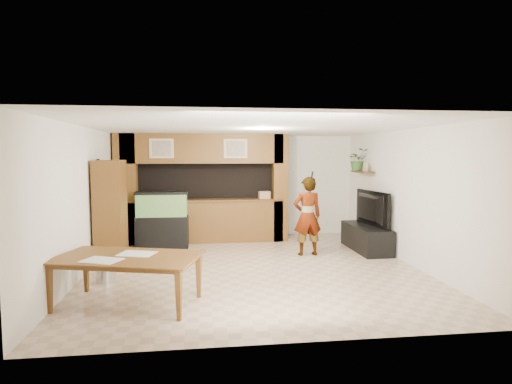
{
  "coord_description": "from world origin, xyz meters",
  "views": [
    {
      "loc": [
        -0.95,
        -7.79,
        2.11
      ],
      "look_at": [
        0.12,
        0.6,
        1.37
      ],
      "focal_mm": 30.0,
      "sensor_mm": 36.0,
      "label": 1
    }
  ],
  "objects": [
    {
      "name": "wall_shelf",
      "position": [
        2.85,
        1.95,
        1.7
      ],
      "size": [
        0.25,
        0.9,
        0.04
      ],
      "primitive_type": "cube",
      "color": "brown",
      "rests_on": "wall_right"
    },
    {
      "name": "partition",
      "position": [
        -0.95,
        2.64,
        1.31
      ],
      "size": [
        4.2,
        0.99,
        2.6
      ],
      "color": "brown",
      "rests_on": "floor"
    },
    {
      "name": "floor",
      "position": [
        0.0,
        0.0,
        0.0
      ],
      "size": [
        6.5,
        6.5,
        0.0
      ],
      "primitive_type": "plane",
      "color": "tan",
      "rests_on": "ground"
    },
    {
      "name": "newspaper_b",
      "position": [
        -2.29,
        -1.97,
        0.7
      ],
      "size": [
        0.6,
        0.53,
        0.01
      ],
      "primitive_type": "cube",
      "rotation": [
        0.0,
        0.0,
        -0.42
      ],
      "color": "silver",
      "rests_on": "dining_table"
    },
    {
      "name": "television",
      "position": [
        2.65,
        1.15,
        0.93
      ],
      "size": [
        0.33,
        1.35,
        0.77
      ],
      "primitive_type": "imported",
      "rotation": [
        0.0,
        0.0,
        1.69
      ],
      "color": "black",
      "rests_on": "tv_stand"
    },
    {
      "name": "trash_can",
      "position": [
        -2.55,
        -0.6,
        0.27
      ],
      "size": [
        0.29,
        0.29,
        0.54
      ],
      "primitive_type": "cylinder",
      "color": "#B2B2B7",
      "rests_on": "floor"
    },
    {
      "name": "microphone",
      "position": [
        1.29,
        0.7,
        1.69
      ],
      "size": [
        0.03,
        0.1,
        0.15
      ],
      "primitive_type": "cylinder",
      "rotation": [
        0.44,
        0.0,
        0.0
      ],
      "color": "black",
      "rests_on": "person"
    },
    {
      "name": "counter_box",
      "position": [
        0.56,
        2.45,
        1.13
      ],
      "size": [
        0.29,
        0.21,
        0.18
      ],
      "primitive_type": "cube",
      "rotation": [
        0.0,
        0.0,
        0.11
      ],
      "color": "tan",
      "rests_on": "partition"
    },
    {
      "name": "dining_table",
      "position": [
        -2.0,
        -1.79,
        0.35
      ],
      "size": [
        2.21,
        1.6,
        0.7
      ],
      "primitive_type": "imported",
      "rotation": [
        0.0,
        0.0,
        -0.27
      ],
      "color": "brown",
      "rests_on": "floor"
    },
    {
      "name": "photo_frame",
      "position": [
        2.85,
        1.79,
        1.82
      ],
      "size": [
        0.04,
        0.15,
        0.2
      ],
      "primitive_type": "cube",
      "rotation": [
        0.0,
        0.0,
        0.08
      ],
      "color": "tan",
      "rests_on": "wall_shelf"
    },
    {
      "name": "pantry_cabinet",
      "position": [
        -2.7,
        0.69,
        1.0
      ],
      "size": [
        0.5,
        0.82,
        2.0
      ],
      "primitive_type": "cube",
      "color": "brown",
      "rests_on": "floor"
    },
    {
      "name": "person",
      "position": [
        1.24,
        0.86,
        0.83
      ],
      "size": [
        0.63,
        0.44,
        1.65
      ],
      "primitive_type": "imported",
      "rotation": [
        0.0,
        0.0,
        3.22
      ],
      "color": "tan",
      "rests_on": "floor"
    },
    {
      "name": "wall_back",
      "position": [
        0.0,
        3.25,
        1.3
      ],
      "size": [
        6.0,
        0.0,
        6.0
      ],
      "primitive_type": "plane",
      "rotation": [
        1.57,
        0.0,
        0.0
      ],
      "color": "silver",
      "rests_on": "floor"
    },
    {
      "name": "aquarium",
      "position": [
        -1.84,
        1.95,
        0.63
      ],
      "size": [
        1.16,
        0.43,
        1.28
      ],
      "rotation": [
        0.0,
        0.0,
        -0.02
      ],
      "color": "black",
      "rests_on": "floor"
    },
    {
      "name": "tv_stand",
      "position": [
        2.65,
        1.15,
        0.27
      ],
      "size": [
        0.6,
        1.64,
        0.55
      ],
      "primitive_type": "cube",
      "color": "black",
      "rests_on": "floor"
    },
    {
      "name": "wall_left",
      "position": [
        -3.0,
        0.0,
        1.3
      ],
      "size": [
        0.0,
        6.5,
        6.5
      ],
      "primitive_type": "plane",
      "rotation": [
        1.57,
        0.0,
        1.57
      ],
      "color": "silver",
      "rests_on": "floor"
    },
    {
      "name": "wall_right",
      "position": [
        3.0,
        0.0,
        1.3
      ],
      "size": [
        0.0,
        6.5,
        6.5
      ],
      "primitive_type": "plane",
      "rotation": [
        1.57,
        0.0,
        -1.57
      ],
      "color": "silver",
      "rests_on": "floor"
    },
    {
      "name": "newspaper_a",
      "position": [
        -1.87,
        -1.64,
        0.7
      ],
      "size": [
        0.58,
        0.49,
        0.01
      ],
      "primitive_type": "cube",
      "rotation": [
        0.0,
        0.0,
        -0.31
      ],
      "color": "silver",
      "rests_on": "dining_table"
    },
    {
      "name": "wall_clock",
      "position": [
        -2.97,
        1.0,
        1.9
      ],
      "size": [
        0.05,
        0.25,
        0.25
      ],
      "color": "black",
      "rests_on": "wall_left"
    },
    {
      "name": "ceiling",
      "position": [
        0.0,
        0.0,
        2.6
      ],
      "size": [
        6.5,
        6.5,
        0.0
      ],
      "primitive_type": "plane",
      "color": "white",
      "rests_on": "wall_back"
    },
    {
      "name": "potted_plant",
      "position": [
        2.82,
        2.21,
        1.99
      ],
      "size": [
        0.51,
        0.45,
        0.54
      ],
      "primitive_type": "imported",
      "rotation": [
        0.0,
        0.0,
        0.07
      ],
      "color": "#366026",
      "rests_on": "wall_shelf"
    }
  ]
}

